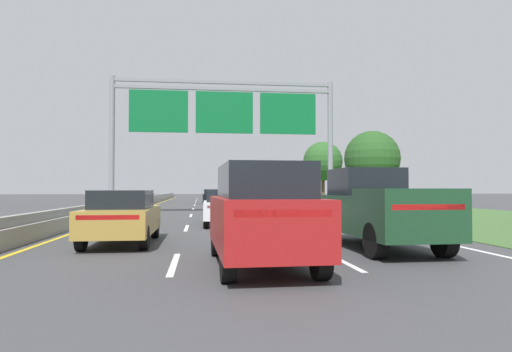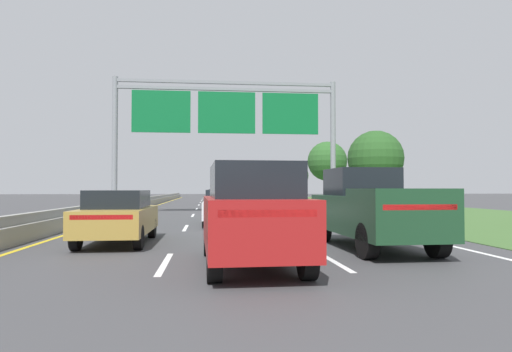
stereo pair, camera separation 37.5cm
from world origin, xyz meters
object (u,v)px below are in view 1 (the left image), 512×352
object	(u,v)px
overhead_sign_gantry	(224,118)
car_gold_left_lane_sedan	(123,216)
roadside_tree_distant	(291,176)
car_white_centre_lane_sedan	(224,207)
pickup_truck_darkgreen	(377,208)
roadside_tree_far	(323,161)
roadside_tree_mid	(372,159)
car_black_centre_lane_sedan	(211,196)
car_red_centre_lane_suv	(261,213)

from	to	relation	value
overhead_sign_gantry	car_gold_left_lane_sedan	size ratio (longest dim) A/B	3.42
overhead_sign_gantry	car_gold_left_lane_sedan	distance (m)	18.09
car_gold_left_lane_sedan	overhead_sign_gantry	bearing A→B (deg)	-13.07
overhead_sign_gantry	roadside_tree_distant	xyz separation A→B (m)	(10.29, 28.50, -3.02)
overhead_sign_gantry	car_white_centre_lane_sedan	bearing A→B (deg)	-92.95
overhead_sign_gantry	roadside_tree_distant	world-z (taller)	overhead_sign_gantry
car_gold_left_lane_sedan	car_white_centre_lane_sedan	bearing A→B (deg)	-27.48
pickup_truck_darkgreen	roadside_tree_far	xyz separation A→B (m)	(7.53, 32.92, 3.32)
pickup_truck_darkgreen	roadside_tree_distant	size ratio (longest dim) A/B	1.09
overhead_sign_gantry	pickup_truck_darkgreen	world-z (taller)	overhead_sign_gantry
car_white_centre_lane_sedan	roadside_tree_distant	world-z (taller)	roadside_tree_distant
overhead_sign_gantry	roadside_tree_distant	size ratio (longest dim) A/B	3.00
roadside_tree_mid	car_gold_left_lane_sedan	bearing A→B (deg)	-128.28
overhead_sign_gantry	car_white_centre_lane_sedan	world-z (taller)	overhead_sign_gantry
roadside_tree_far	car_black_centre_lane_sedan	bearing A→B (deg)	152.44
car_gold_left_lane_sedan	car_red_centre_lane_suv	world-z (taller)	car_red_centre_lane_suv
car_white_centre_lane_sedan	car_gold_left_lane_sedan	xyz separation A→B (m)	(-3.33, -6.43, 0.00)
car_gold_left_lane_sedan	car_red_centre_lane_suv	bearing A→B (deg)	-141.02
pickup_truck_darkgreen	car_gold_left_lane_sedan	xyz separation A→B (m)	(-7.07, 1.79, -0.26)
car_red_centre_lane_suv	overhead_sign_gantry	bearing A→B (deg)	-2.30
car_black_centre_lane_sedan	roadside_tree_mid	size ratio (longest dim) A/B	0.74
overhead_sign_gantry	pickup_truck_darkgreen	size ratio (longest dim) A/B	2.76
car_black_centre_lane_sedan	roadside_tree_distant	distance (m)	13.79
car_white_centre_lane_sedan	pickup_truck_darkgreen	bearing A→B (deg)	-154.55
roadside_tree_far	roadside_tree_distant	distance (m)	14.18
roadside_tree_far	roadside_tree_distant	xyz separation A→B (m)	(-0.44, 14.14, -1.02)
roadside_tree_far	overhead_sign_gantry	bearing A→B (deg)	-126.77
car_gold_left_lane_sedan	roadside_tree_distant	xyz separation A→B (m)	(14.15, 45.27, 2.56)
car_white_centre_lane_sedan	roadside_tree_mid	world-z (taller)	roadside_tree_mid
car_white_centre_lane_sedan	roadside_tree_distant	size ratio (longest dim) A/B	0.88
pickup_truck_darkgreen	car_red_centre_lane_suv	xyz separation A→B (m)	(-3.54, -2.56, 0.02)
car_black_centre_lane_sedan	pickup_truck_darkgreen	bearing A→B (deg)	-174.81
pickup_truck_darkgreen	car_gold_left_lane_sedan	bearing A→B (deg)	74.41
roadside_tree_distant	overhead_sign_gantry	bearing A→B (deg)	-109.86
car_red_centre_lane_suv	roadside_tree_mid	world-z (taller)	roadside_tree_mid
car_white_centre_lane_sedan	overhead_sign_gantry	bearing A→B (deg)	-1.97
car_gold_left_lane_sedan	car_black_centre_lane_sedan	distance (m)	37.10
car_black_centre_lane_sedan	roadside_tree_distant	bearing A→B (deg)	-52.21
car_gold_left_lane_sedan	roadside_tree_mid	distance (m)	24.59
car_white_centre_lane_sedan	car_black_centre_lane_sedan	world-z (taller)	same
car_red_centre_lane_suv	roadside_tree_mid	bearing A→B (deg)	-27.64
car_black_centre_lane_sedan	roadside_tree_distant	size ratio (longest dim) A/B	0.88
roadside_tree_mid	roadside_tree_far	world-z (taller)	roadside_tree_far
pickup_truck_darkgreen	roadside_tree_far	bearing A→B (deg)	-14.28
roadside_tree_mid	roadside_tree_distant	world-z (taller)	roadside_tree_mid
pickup_truck_darkgreen	car_black_centre_lane_sedan	distance (m)	38.89
overhead_sign_gantry	roadside_tree_mid	size ratio (longest dim) A/B	2.52
pickup_truck_darkgreen	roadside_tree_mid	distance (m)	22.60
pickup_truck_darkgreen	car_gold_left_lane_sedan	size ratio (longest dim) A/B	1.24
roadside_tree_distant	car_white_centre_lane_sedan	bearing A→B (deg)	-105.57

